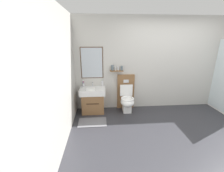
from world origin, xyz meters
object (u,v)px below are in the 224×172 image
(toilet, at_px, (126,98))
(soap_dispenser, at_px, (102,83))
(vanity_sink_left, at_px, (93,99))
(folded_hand_towel, at_px, (91,89))
(toothbrush_cup, at_px, (83,85))

(toilet, bearing_deg, soap_dispenser, 165.56)
(toilet, distance_m, soap_dispenser, 0.79)
(vanity_sink_left, xyz_separation_m, toilet, (0.93, 0.01, 0.02))
(soap_dispenser, bearing_deg, folded_hand_towel, -133.55)
(soap_dispenser, xyz_separation_m, folded_hand_towel, (-0.31, -0.32, -0.05))
(vanity_sink_left, distance_m, folded_hand_towel, 0.38)
(vanity_sink_left, height_order, toothbrush_cup, toothbrush_cup)
(vanity_sink_left, height_order, soap_dispenser, soap_dispenser)
(toilet, xyz_separation_m, soap_dispenser, (-0.66, 0.17, 0.38))
(vanity_sink_left, bearing_deg, toothbrush_cup, 147.10)
(folded_hand_towel, bearing_deg, vanity_sink_left, 74.76)
(vanity_sink_left, xyz_separation_m, toothbrush_cup, (-0.26, 0.17, 0.38))
(folded_hand_towel, bearing_deg, toothbrush_cup, 124.85)
(vanity_sink_left, xyz_separation_m, folded_hand_towel, (-0.04, -0.15, 0.35))
(toothbrush_cup, height_order, folded_hand_towel, toothbrush_cup)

